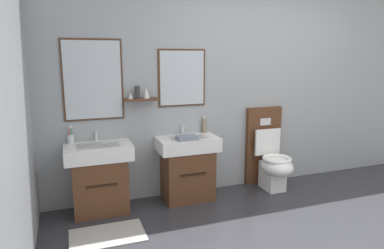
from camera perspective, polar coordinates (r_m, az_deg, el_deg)
The scene contains 10 objects.
wall_back at distance 4.45m, azimuth 10.34°, elevation 7.62°, with size 5.46×0.27×2.74m.
bath_mat at distance 3.45m, azimuth -13.79°, elevation -17.35°, with size 0.68×0.44×0.01m, color #9E9993.
vanity_sink_left at distance 3.82m, azimuth -15.04°, elevation -8.24°, with size 0.68×0.44×0.74m.
tap_on_left_sink at distance 3.85m, azimuth -15.57°, elevation -1.66°, with size 0.03×0.13×0.11m.
vanity_sink_right at distance 4.01m, azimuth -0.81°, elevation -6.88°, with size 0.68×0.44×0.74m.
tap_on_right_sink at distance 4.04m, azimuth -1.53°, elevation -0.64°, with size 0.03×0.13×0.11m.
toilet at distance 4.46m, azimuth 12.71°, elevation -5.47°, with size 0.48×0.62×1.00m.
toothbrush_cup at distance 3.83m, azimuth -19.45°, elevation -2.18°, with size 0.07×0.07×0.20m.
soap_dispenser at distance 4.12m, azimuth 2.06°, elevation -0.14°, with size 0.06×0.06×0.20m.
folded_hand_towel at distance 3.79m, azimuth -0.80°, elevation -2.20°, with size 0.22×0.16×0.04m, color gray.
Camera 1 is at (-2.26, -2.01, 1.65)m, focal length 32.26 mm.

